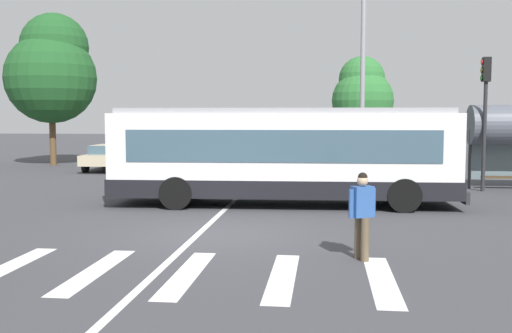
# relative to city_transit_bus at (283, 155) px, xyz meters

# --- Properties ---
(ground_plane) EXTENTS (160.00, 160.00, 0.00)m
(ground_plane) POSITION_rel_city_transit_bus_xyz_m (-1.24, -4.89, -1.59)
(ground_plane) COLOR #3D3D42
(city_transit_bus) EXTENTS (10.89, 2.99, 3.06)m
(city_transit_bus) POSITION_rel_city_transit_bus_xyz_m (0.00, 0.00, 0.00)
(city_transit_bus) COLOR black
(city_transit_bus) RESTS_ON ground_plane
(pedestrian_crossing_street) EXTENTS (0.53, 0.41, 1.72)m
(pedestrian_crossing_street) POSITION_rel_city_transit_bus_xyz_m (2.03, -6.96, -0.62)
(pedestrian_crossing_street) COLOR brown
(pedestrian_crossing_street) RESTS_ON ground_plane
(parked_car_champagne) EXTENTS (1.99, 4.56, 1.35)m
(parked_car_champagne) POSITION_rel_city_transit_bus_xyz_m (-9.83, 10.99, -0.82)
(parked_car_champagne) COLOR black
(parked_car_champagne) RESTS_ON ground_plane
(parked_car_red) EXTENTS (2.02, 4.57, 1.35)m
(parked_car_red) POSITION_rel_city_transit_bus_xyz_m (-7.05, 10.69, -0.82)
(parked_car_red) COLOR black
(parked_car_red) RESTS_ON ground_plane
(parked_car_blue) EXTENTS (1.98, 4.55, 1.35)m
(parked_car_blue) POSITION_rel_city_transit_bus_xyz_m (-4.30, 11.03, -0.82)
(parked_car_blue) COLOR black
(parked_car_blue) RESTS_ON ground_plane
(parked_car_teal) EXTENTS (2.03, 4.58, 1.35)m
(parked_car_teal) POSITION_rel_city_transit_bus_xyz_m (-1.73, 11.27, -0.82)
(parked_car_teal) COLOR black
(parked_car_teal) RESTS_ON ground_plane
(parked_car_silver) EXTENTS (1.96, 4.54, 1.35)m
(parked_car_silver) POSITION_rel_city_transit_bus_xyz_m (1.14, 11.25, -0.82)
(parked_car_silver) COLOR black
(parked_car_silver) RESTS_ON ground_plane
(parked_car_black) EXTENTS (1.93, 4.53, 1.35)m
(parked_car_black) POSITION_rel_city_transit_bus_xyz_m (3.70, 10.68, -0.82)
(parked_car_black) COLOR black
(parked_car_black) RESTS_ON ground_plane
(traffic_light_far_corner) EXTENTS (0.33, 0.32, 5.00)m
(traffic_light_far_corner) POSITION_rel_city_transit_bus_xyz_m (7.22, 4.33, 1.75)
(traffic_light_far_corner) COLOR #28282B
(traffic_light_far_corner) RESTS_ON ground_plane
(twin_arm_street_lamp) EXTENTS (4.62, 0.32, 9.66)m
(twin_arm_street_lamp) POSITION_rel_city_transit_bus_xyz_m (2.84, 6.44, 4.31)
(twin_arm_street_lamp) COLOR #939399
(twin_arm_street_lamp) RESTS_ON ground_plane
(background_tree_left) EXTENTS (5.16, 5.16, 8.74)m
(background_tree_left) POSITION_rel_city_transit_bus_xyz_m (-14.29, 13.86, 3.94)
(background_tree_left) COLOR brown
(background_tree_left) RESTS_ON ground_plane
(background_tree_right) EXTENTS (3.60, 3.60, 6.35)m
(background_tree_right) POSITION_rel_city_transit_bus_xyz_m (3.48, 16.50, 2.51)
(background_tree_right) COLOR brown
(background_tree_right) RESTS_ON ground_plane
(crosswalk_painted_stripes) EXTENTS (7.27, 3.19, 0.01)m
(crosswalk_painted_stripes) POSITION_rel_city_transit_bus_xyz_m (-1.12, -8.36, -1.58)
(crosswalk_painted_stripes) COLOR silver
(crosswalk_painted_stripes) RESTS_ON ground_plane
(lane_center_line) EXTENTS (0.16, 24.00, 0.01)m
(lane_center_line) POSITION_rel_city_transit_bus_xyz_m (-1.68, -2.89, -1.58)
(lane_center_line) COLOR silver
(lane_center_line) RESTS_ON ground_plane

